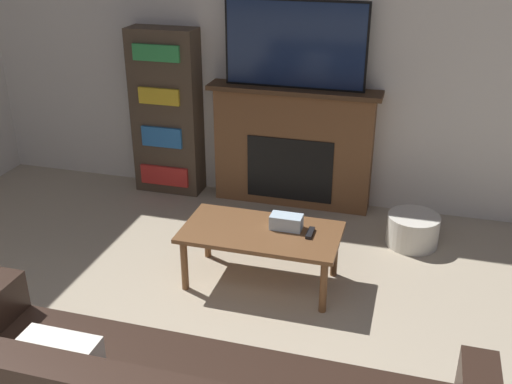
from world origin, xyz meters
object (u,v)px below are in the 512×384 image
Objects in this scene: fireplace at (292,146)px; storage_basket at (413,230)px; tv at (295,45)px; coffee_table at (261,237)px; bookshelf at (167,113)px.

fireplace is 1.28m from storage_basket.
tv reaches higher than coffee_table.
coffee_table is (0.09, -1.33, -1.07)m from tv.
fireplace is 1.37m from coffee_table.
coffee_table is 1.35m from storage_basket.
tv is at bearing -90.00° from fireplace.
coffee_table is 1.87m from bookshelf.
coffee_table is at bearing -139.84° from storage_basket.
fireplace is 1.20m from bookshelf.
bookshelf is at bearing 168.24° from storage_basket.
storage_basket is at bearing 40.16° from coffee_table.
fireplace is 0.89m from tv.
storage_basket is (2.28, -0.47, -0.63)m from bookshelf.
fireplace reaches higher than storage_basket.
tv is 1.77m from storage_basket.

